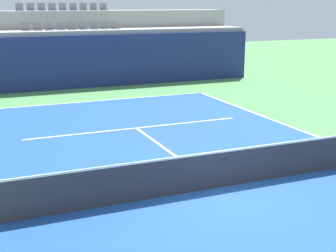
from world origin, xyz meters
name	(u,v)px	position (x,y,z in m)	size (l,w,h in m)	color
ground_plane	(219,188)	(0.00, 0.00, 0.00)	(80.00, 80.00, 0.00)	#4C8C4C
court_surface	(219,187)	(0.00, 0.00, 0.01)	(11.00, 24.00, 0.01)	#1E4C99
baseline_far	(98,101)	(0.00, 11.95, 0.01)	(11.00, 0.10, 0.00)	white
service_line_far	(136,128)	(0.00, 6.40, 0.01)	(8.26, 0.10, 0.00)	white
centre_service_line	(170,152)	(0.00, 3.20, 0.01)	(0.10, 6.40, 0.00)	white
back_wall	(79,62)	(0.00, 15.79, 1.43)	(20.72, 0.30, 2.86)	navy
stands_tier_lower	(74,57)	(0.00, 17.14, 1.54)	(20.72, 2.40, 3.08)	#9E9E99
stands_tier_upper	(65,45)	(0.00, 19.54, 2.05)	(20.72, 2.40, 4.10)	#9E9E99
seating_row_lower	(72,27)	(0.00, 17.24, 3.21)	(5.46, 0.44, 0.44)	slate
seating_row_upper	(63,8)	(0.00, 19.64, 4.22)	(5.46, 0.44, 0.44)	slate
tennis_net	(219,169)	(0.00, 0.00, 0.51)	(11.08, 0.08, 1.07)	black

